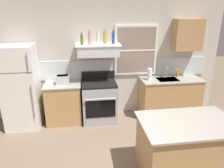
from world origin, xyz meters
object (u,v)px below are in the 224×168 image
(refrigerator, at_px, (21,87))
(bottle_clear_tall, at_px, (98,38))
(toaster, at_px, (63,79))
(bottle_rose_pink, at_px, (90,38))
(bottle_olive_oil_square, at_px, (82,40))
(paper_towel_roll, at_px, (150,74))
(dish_soap_bottle, at_px, (177,74))
(stove_range, at_px, (99,101))
(bottle_champagne_gold_foil, at_px, (105,37))
(kitchen_island, at_px, (185,148))
(bottle_blue_liqueur, at_px, (113,38))

(refrigerator, bearing_deg, bottle_clear_tall, 3.60)
(toaster, relative_size, bottle_rose_pink, 0.95)
(bottle_olive_oil_square, height_order, paper_towel_roll, bottle_olive_oil_square)
(bottle_clear_tall, relative_size, dish_soap_bottle, 1.77)
(toaster, xyz_separation_m, stove_range, (0.78, -0.04, -0.54))
(stove_range, bearing_deg, refrigerator, -179.21)
(bottle_champagne_gold_foil, height_order, kitchen_island, bottle_champagne_gold_foil)
(bottle_clear_tall, distance_m, paper_towel_roll, 1.43)
(bottle_champagne_gold_foil, bearing_deg, bottle_blue_liqueur, -11.68)
(bottle_clear_tall, bearing_deg, refrigerator, -176.40)
(paper_towel_roll, bearing_deg, bottle_champagne_gold_foil, 173.94)
(toaster, distance_m, bottle_champagne_gold_foil, 1.29)
(dish_soap_bottle, bearing_deg, refrigerator, -177.40)
(bottle_clear_tall, relative_size, bottle_champagne_gold_foil, 1.02)
(refrigerator, xyz_separation_m, bottle_olive_oil_square, (1.32, 0.08, 0.96))
(bottle_rose_pink, bearing_deg, toaster, -173.97)
(bottle_olive_oil_square, bearing_deg, refrigerator, -176.58)
(dish_soap_bottle, bearing_deg, bottle_clear_tall, -178.28)
(bottle_rose_pink, relative_size, dish_soap_bottle, 1.74)
(bottle_champagne_gold_foil, bearing_deg, dish_soap_bottle, -0.23)
(refrigerator, xyz_separation_m, paper_towel_roll, (2.82, 0.06, 0.16))
(refrigerator, bearing_deg, bottle_olive_oil_square, 3.42)
(refrigerator, distance_m, bottle_champagne_gold_foil, 2.07)
(toaster, bearing_deg, bottle_clear_tall, 3.30)
(bottle_rose_pink, distance_m, bottle_clear_tall, 0.17)
(bottle_blue_liqueur, distance_m, dish_soap_bottle, 1.77)
(toaster, height_order, paper_towel_roll, paper_towel_roll)
(bottle_rose_pink, bearing_deg, bottle_champagne_gold_foil, 7.48)
(bottle_clear_tall, bearing_deg, dish_soap_bottle, 1.72)
(refrigerator, distance_m, dish_soap_bottle, 3.54)
(bottle_rose_pink, distance_m, dish_soap_bottle, 2.23)
(bottle_blue_liqueur, bearing_deg, bottle_champagne_gold_foil, 168.32)
(bottle_clear_tall, xyz_separation_m, kitchen_island, (1.14, -1.99, -1.42))
(bottle_clear_tall, bearing_deg, paper_towel_roll, -2.16)
(bottle_olive_oil_square, xyz_separation_m, bottle_champagne_gold_foil, (0.49, 0.09, 0.02))
(stove_range, height_order, paper_towel_roll, paper_towel_roll)
(refrigerator, xyz_separation_m, toaster, (0.87, 0.06, 0.12))
(toaster, relative_size, bottle_olive_oil_square, 1.16)
(bottle_olive_oil_square, relative_size, paper_towel_roll, 0.95)
(bottle_rose_pink, xyz_separation_m, bottle_champagne_gold_foil, (0.33, 0.04, 0.00))
(bottle_olive_oil_square, xyz_separation_m, kitchen_island, (1.48, -1.96, -1.40))
(stove_range, xyz_separation_m, bottle_clear_tall, (0.00, 0.08, 1.41))
(refrigerator, relative_size, kitchen_island, 1.27)
(dish_soap_bottle, bearing_deg, toaster, -177.82)
(toaster, distance_m, dish_soap_bottle, 2.66)
(stove_range, relative_size, bottle_olive_oil_square, 4.26)
(bottle_rose_pink, relative_size, paper_towel_roll, 1.16)
(bottle_olive_oil_square, height_order, kitchen_island, bottle_olive_oil_square)
(bottle_olive_oil_square, relative_size, kitchen_island, 0.18)
(paper_towel_roll, xyz_separation_m, kitchen_island, (-0.02, -1.95, -0.59))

